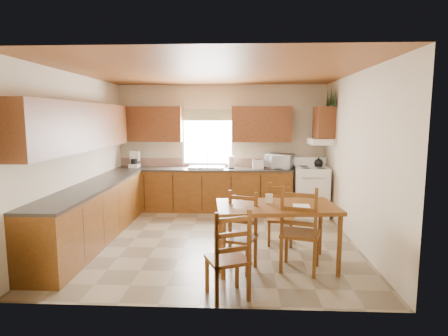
{
  "coord_description": "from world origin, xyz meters",
  "views": [
    {
      "loc": [
        0.45,
        -5.95,
        2.0
      ],
      "look_at": [
        0.15,
        0.3,
        1.15
      ],
      "focal_mm": 30.0,
      "sensor_mm": 36.0,
      "label": 1
    }
  ],
  "objects_px": {
    "chair_far_right": "(280,215)",
    "dining_table": "(276,236)",
    "microwave": "(279,161)",
    "chair_far_left": "(238,233)",
    "stove": "(312,192)",
    "chair_near_right": "(300,228)",
    "chair_near_left": "(227,253)"
  },
  "relations": [
    {
      "from": "chair_near_right",
      "to": "chair_far_left",
      "type": "relative_size",
      "value": 1.12
    },
    {
      "from": "chair_near_right",
      "to": "chair_near_left",
      "type": "bearing_deg",
      "value": 57.51
    },
    {
      "from": "stove",
      "to": "chair_far_right",
      "type": "distance_m",
      "value": 1.97
    },
    {
      "from": "microwave",
      "to": "chair_far_left",
      "type": "xyz_separation_m",
      "value": [
        -0.83,
        -3.18,
        -0.57
      ]
    },
    {
      "from": "chair_far_right",
      "to": "chair_far_left",
      "type": "bearing_deg",
      "value": -116.62
    },
    {
      "from": "microwave",
      "to": "chair_near_right",
      "type": "height_order",
      "value": "microwave"
    },
    {
      "from": "stove",
      "to": "dining_table",
      "type": "xyz_separation_m",
      "value": [
        -0.96,
        -2.69,
        -0.07
      ]
    },
    {
      "from": "chair_far_left",
      "to": "chair_near_left",
      "type": "bearing_deg",
      "value": -79.01
    },
    {
      "from": "dining_table",
      "to": "chair_far_left",
      "type": "relative_size",
      "value": 1.55
    },
    {
      "from": "stove",
      "to": "dining_table",
      "type": "bearing_deg",
      "value": -104.24
    },
    {
      "from": "microwave",
      "to": "chair_far_left",
      "type": "distance_m",
      "value": 3.34
    },
    {
      "from": "chair_far_right",
      "to": "dining_table",
      "type": "bearing_deg",
      "value": -94.38
    },
    {
      "from": "microwave",
      "to": "chair_near_right",
      "type": "xyz_separation_m",
      "value": [
        -0.02,
        -3.14,
        -0.51
      ]
    },
    {
      "from": "stove",
      "to": "chair_far_left",
      "type": "distance_m",
      "value": 3.21
    },
    {
      "from": "microwave",
      "to": "dining_table",
      "type": "bearing_deg",
      "value": -72.5
    },
    {
      "from": "microwave",
      "to": "chair_near_left",
      "type": "xyz_separation_m",
      "value": [
        -0.95,
        -3.94,
        -0.56
      ]
    },
    {
      "from": "chair_near_right",
      "to": "chair_far_right",
      "type": "bearing_deg",
      "value": -64.68
    },
    {
      "from": "dining_table",
      "to": "chair_near_left",
      "type": "bearing_deg",
      "value": -129.52
    },
    {
      "from": "microwave",
      "to": "chair_far_left",
      "type": "relative_size",
      "value": 0.51
    },
    {
      "from": "chair_near_left",
      "to": "chair_far_left",
      "type": "bearing_deg",
      "value": -120.94
    },
    {
      "from": "stove",
      "to": "microwave",
      "type": "xyz_separation_m",
      "value": [
        -0.64,
        0.33,
        0.59
      ]
    },
    {
      "from": "microwave",
      "to": "chair_far_right",
      "type": "distance_m",
      "value": 2.21
    },
    {
      "from": "microwave",
      "to": "chair_far_right",
      "type": "relative_size",
      "value": 0.55
    },
    {
      "from": "microwave",
      "to": "chair_far_left",
      "type": "bearing_deg",
      "value": -80.95
    },
    {
      "from": "microwave",
      "to": "chair_far_right",
      "type": "xyz_separation_m",
      "value": [
        -0.18,
        -2.12,
        -0.6
      ]
    },
    {
      "from": "chair_far_left",
      "to": "chair_far_right",
      "type": "xyz_separation_m",
      "value": [
        0.65,
        1.06,
        -0.03
      ]
    },
    {
      "from": "chair_far_left",
      "to": "microwave",
      "type": "bearing_deg",
      "value": 94.79
    },
    {
      "from": "microwave",
      "to": "dining_table",
      "type": "distance_m",
      "value": 3.1
    },
    {
      "from": "stove",
      "to": "dining_table",
      "type": "relative_size",
      "value": 0.62
    },
    {
      "from": "dining_table",
      "to": "stove",
      "type": "bearing_deg",
      "value": 64.48
    },
    {
      "from": "microwave",
      "to": "chair_near_right",
      "type": "relative_size",
      "value": 0.45
    },
    {
      "from": "chair_far_right",
      "to": "chair_near_left",
      "type": "bearing_deg",
      "value": -107.89
    }
  ]
}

